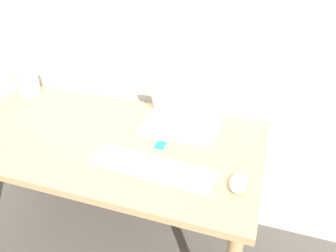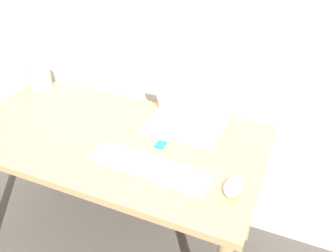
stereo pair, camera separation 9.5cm
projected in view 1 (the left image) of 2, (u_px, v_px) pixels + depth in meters
The scene contains 6 objects.
desk at pixel (105, 151), 1.46m from camera, with size 1.36×0.71×0.71m.
laptop at pixel (183, 116), 1.47m from camera, with size 0.33×0.23×0.23m.
keyboard at pixel (152, 168), 1.22m from camera, with size 0.48×0.15×0.02m.
mouse at pixel (238, 183), 1.13m from camera, with size 0.06×0.10×0.03m.
vase at pixel (26, 76), 1.72m from camera, with size 0.12×0.12×0.21m.
mp3_player at pixel (160, 145), 1.35m from camera, with size 0.04×0.05×0.01m.
Camera 1 is at (0.64, -0.68, 1.48)m, focal length 35.00 mm.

